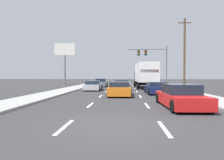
# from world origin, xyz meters

# --- Properties ---
(ground_plane) EXTENTS (140.00, 140.00, 0.00)m
(ground_plane) POSITION_xyz_m (0.00, 25.00, 0.00)
(ground_plane) COLOR #333335
(sidewalk_right) EXTENTS (2.57, 80.00, 0.14)m
(sidewalk_right) POSITION_xyz_m (6.53, 20.00, 0.07)
(sidewalk_right) COLOR #9E9E99
(sidewalk_right) RESTS_ON ground_plane
(sidewalk_left) EXTENTS (2.57, 80.00, 0.14)m
(sidewalk_left) POSITION_xyz_m (-6.53, 20.00, 0.07)
(sidewalk_left) COLOR #9E9E99
(sidewalk_left) RESTS_ON ground_plane
(lane_markings) EXTENTS (3.54, 57.00, 0.01)m
(lane_markings) POSITION_xyz_m (0.00, 22.03, 0.00)
(lane_markings) COLOR silver
(lane_markings) RESTS_ON ground_plane
(car_gray) EXTENTS (1.90, 4.20, 1.29)m
(car_gray) POSITION_xyz_m (-3.43, 23.97, 0.60)
(car_gray) COLOR slate
(car_gray) RESTS_ON ground_plane
(car_silver) EXTENTS (2.07, 4.57, 1.16)m
(car_silver) POSITION_xyz_m (-3.47, 16.35, 0.54)
(car_silver) COLOR #B7BABF
(car_silver) RESTS_ON ground_plane
(car_white) EXTENTS (2.04, 4.46, 1.18)m
(car_white) POSITION_xyz_m (0.10, 24.21, 0.55)
(car_white) COLOR white
(car_white) RESTS_ON ground_plane
(car_maroon) EXTENTS (2.02, 4.15, 1.21)m
(car_maroon) POSITION_xyz_m (-0.04, 17.55, 0.57)
(car_maroon) COLOR maroon
(car_maroon) RESTS_ON ground_plane
(car_orange) EXTENTS (2.02, 4.51, 1.23)m
(car_orange) POSITION_xyz_m (-0.09, 10.16, 0.57)
(car_orange) COLOR orange
(car_orange) RESTS_ON ground_plane
(box_truck) EXTENTS (2.82, 8.77, 3.47)m
(box_truck) POSITION_xyz_m (3.25, 20.69, 2.02)
(box_truck) COLOR white
(box_truck) RESTS_ON ground_plane
(car_navy) EXTENTS (2.01, 4.17, 1.16)m
(car_navy) POSITION_xyz_m (3.47, 12.18, 0.54)
(car_navy) COLOR #141E4C
(car_navy) RESTS_ON ground_plane
(car_red) EXTENTS (2.12, 4.60, 1.30)m
(car_red) POSITION_xyz_m (3.50, 4.02, 0.59)
(car_red) COLOR red
(car_red) RESTS_ON ground_plane
(traffic_signal_mast) EXTENTS (7.19, 0.69, 7.24)m
(traffic_signal_mast) POSITION_xyz_m (5.14, 29.06, 5.33)
(traffic_signal_mast) COLOR #595B56
(traffic_signal_mast) RESTS_ON ground_plane
(utility_pole_mid) EXTENTS (1.80, 0.28, 9.71)m
(utility_pole_mid) POSITION_xyz_m (8.66, 20.54, 5.00)
(utility_pole_mid) COLOR brown
(utility_pole_mid) RESTS_ON ground_plane
(roadside_billboard) EXTENTS (3.96, 0.36, 7.90)m
(roadside_billboard) POSITION_xyz_m (-10.99, 28.97, 5.62)
(roadside_billboard) COLOR slate
(roadside_billboard) RESTS_ON ground_plane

